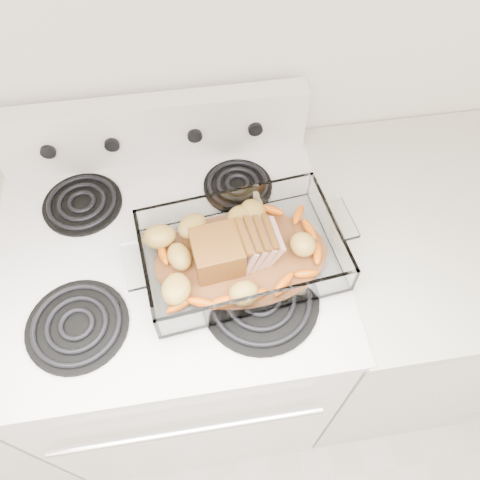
{
  "coord_description": "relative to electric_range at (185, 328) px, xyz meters",
  "views": [
    {
      "loc": [
        0.08,
        1.06,
        1.83
      ],
      "look_at": [
        0.17,
        1.62,
        0.99
      ],
      "focal_mm": 35.0,
      "sensor_mm": 36.0,
      "label": 1
    }
  ],
  "objects": [
    {
      "name": "electric_range",
      "position": [
        0.0,
        0.0,
        0.0
      ],
      "size": [
        0.78,
        0.7,
        1.12
      ],
      "color": "silver",
      "rests_on": "ground"
    },
    {
      "name": "wooden_spoon",
      "position": [
        0.26,
        -0.06,
        0.46
      ],
      "size": [
        0.09,
        0.29,
        0.02
      ],
      "rotation": [
        0.0,
        0.0,
        0.14
      ],
      "color": "#D1B185",
      "rests_on": "electric_range"
    },
    {
      "name": "baking_dish",
      "position": [
        0.17,
        -0.06,
        0.48
      ],
      "size": [
        0.42,
        0.27,
        0.08
      ],
      "rotation": [
        0.0,
        0.0,
        0.11
      ],
      "color": "white",
      "rests_on": "electric_range"
    },
    {
      "name": "counter_right",
      "position": [
        0.66,
        -0.0,
        -0.02
      ],
      "size": [
        0.58,
        0.68,
        0.93
      ],
      "color": "silver",
      "rests_on": "ground"
    },
    {
      "name": "pork_roast",
      "position": [
        0.14,
        -0.06,
        0.51
      ],
      "size": [
        0.19,
        0.1,
        0.08
      ],
      "rotation": [
        0.0,
        0.0,
        0.3
      ],
      "color": "brown",
      "rests_on": "baking_dish"
    },
    {
      "name": "roast_vegetables",
      "position": [
        0.16,
        -0.02,
        0.49
      ],
      "size": [
        0.39,
        0.21,
        0.05
      ],
      "rotation": [
        0.0,
        0.0,
        0.15
      ],
      "color": "#D24900",
      "rests_on": "baking_dish"
    }
  ]
}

